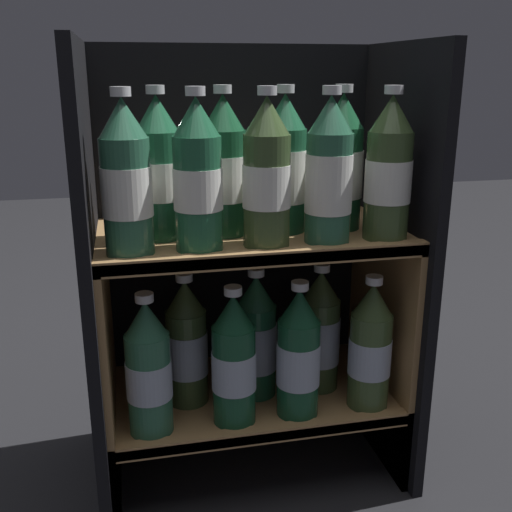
{
  "coord_description": "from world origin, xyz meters",
  "views": [
    {
      "loc": [
        -0.21,
        -0.87,
        0.76
      ],
      "look_at": [
        0.0,
        0.11,
        0.45
      ],
      "focal_mm": 42.0,
      "sensor_mm": 36.0,
      "label": 1
    }
  ],
  "objects_px": {
    "bottle_lower_front_2": "(298,356)",
    "bottle_lower_back_0": "(187,345)",
    "bottle_upper_front_4": "(389,172)",
    "bottle_upper_front_2": "(267,176)",
    "bottle_upper_back_1": "(224,170)",
    "bottle_lower_back_2": "(320,333)",
    "bottle_lower_front_1": "(234,362)",
    "bottle_lower_back_1": "(256,339)",
    "bottle_upper_back_3": "(341,166)",
    "bottle_lower_front_0": "(149,371)",
    "bottle_upper_back_0": "(159,171)",
    "bottle_upper_front_0": "(126,182)",
    "bottle_upper_back_2": "(284,168)",
    "bottle_lower_front_3": "(370,348)",
    "bottle_upper_front_1": "(198,179)",
    "bottle_upper_front_3": "(329,175)"
  },
  "relations": [
    {
      "from": "bottle_upper_front_2",
      "to": "bottle_lower_back_0",
      "type": "xyz_separation_m",
      "value": [
        -0.13,
        0.09,
        -0.32
      ]
    },
    {
      "from": "bottle_upper_back_0",
      "to": "bottle_lower_back_2",
      "type": "height_order",
      "value": "bottle_upper_back_0"
    },
    {
      "from": "bottle_upper_front_2",
      "to": "bottle_lower_back_1",
      "type": "xyz_separation_m",
      "value": [
        0.0,
        0.09,
        -0.32
      ]
    },
    {
      "from": "bottle_upper_back_2",
      "to": "bottle_lower_back_0",
      "type": "relative_size",
      "value": 1.0
    },
    {
      "from": "bottle_lower_back_2",
      "to": "bottle_upper_front_4",
      "type": "bearing_deg",
      "value": -46.54
    },
    {
      "from": "bottle_upper_front_0",
      "to": "bottle_lower_back_2",
      "type": "distance_m",
      "value": 0.48
    },
    {
      "from": "bottle_upper_back_1",
      "to": "bottle_lower_back_0",
      "type": "distance_m",
      "value": 0.33
    },
    {
      "from": "bottle_upper_front_4",
      "to": "bottle_upper_front_2",
      "type": "bearing_deg",
      "value": 180.0
    },
    {
      "from": "bottle_upper_back_2",
      "to": "bottle_upper_front_2",
      "type": "bearing_deg",
      "value": -121.31
    },
    {
      "from": "bottle_upper_front_4",
      "to": "bottle_lower_back_1",
      "type": "distance_m",
      "value": 0.39
    },
    {
      "from": "bottle_upper_back_3",
      "to": "bottle_lower_front_3",
      "type": "height_order",
      "value": "bottle_upper_back_3"
    },
    {
      "from": "bottle_upper_back_3",
      "to": "bottle_lower_back_0",
      "type": "bearing_deg",
      "value": 180.0
    },
    {
      "from": "bottle_upper_back_0",
      "to": "bottle_lower_back_0",
      "type": "xyz_separation_m",
      "value": [
        0.04,
        0.0,
        -0.32
      ]
    },
    {
      "from": "bottle_upper_front_2",
      "to": "bottle_upper_front_3",
      "type": "xyz_separation_m",
      "value": [
        0.1,
        -0.0,
        -0.0
      ]
    },
    {
      "from": "bottle_upper_front_1",
      "to": "bottle_upper_back_1",
      "type": "distance_m",
      "value": 0.1
    },
    {
      "from": "bottle_upper_back_1",
      "to": "bottle_upper_back_2",
      "type": "height_order",
      "value": "same"
    },
    {
      "from": "bottle_lower_front_0",
      "to": "bottle_upper_front_0",
      "type": "bearing_deg",
      "value": 180.0
    },
    {
      "from": "bottle_upper_front_4",
      "to": "bottle_upper_back_1",
      "type": "bearing_deg",
      "value": 161.99
    },
    {
      "from": "bottle_lower_back_0",
      "to": "bottle_upper_front_3",
      "type": "bearing_deg",
      "value": -20.12
    },
    {
      "from": "bottle_lower_front_2",
      "to": "bottle_lower_back_0",
      "type": "relative_size",
      "value": 1.0
    },
    {
      "from": "bottle_lower_front_0",
      "to": "bottle_lower_back_2",
      "type": "relative_size",
      "value": 1.0
    },
    {
      "from": "bottle_upper_back_1",
      "to": "bottle_lower_front_0",
      "type": "height_order",
      "value": "bottle_upper_back_1"
    },
    {
      "from": "bottle_upper_back_2",
      "to": "bottle_lower_front_3",
      "type": "relative_size",
      "value": 1.0
    },
    {
      "from": "bottle_upper_front_4",
      "to": "bottle_lower_back_0",
      "type": "distance_m",
      "value": 0.48
    },
    {
      "from": "bottle_upper_back_2",
      "to": "bottle_upper_front_4",
      "type": "bearing_deg",
      "value": -28.73
    },
    {
      "from": "bottle_lower_front_2",
      "to": "bottle_lower_back_2",
      "type": "bearing_deg",
      "value": 51.66
    },
    {
      "from": "bottle_lower_front_1",
      "to": "bottle_lower_back_0",
      "type": "relative_size",
      "value": 1.0
    },
    {
      "from": "bottle_upper_front_2",
      "to": "bottle_lower_front_1",
      "type": "distance_m",
      "value": 0.33
    },
    {
      "from": "bottle_upper_back_2",
      "to": "bottle_lower_front_2",
      "type": "bearing_deg",
      "value": -85.11
    },
    {
      "from": "bottle_upper_back_3",
      "to": "bottle_lower_front_2",
      "type": "xyz_separation_m",
      "value": [
        -0.1,
        -0.09,
        -0.32
      ]
    },
    {
      "from": "bottle_lower_back_0",
      "to": "bottle_upper_front_0",
      "type": "bearing_deg",
      "value": -136.24
    },
    {
      "from": "bottle_upper_back_3",
      "to": "bottle_lower_front_0",
      "type": "relative_size",
      "value": 1.0
    },
    {
      "from": "bottle_upper_back_1",
      "to": "bottle_lower_back_2",
      "type": "relative_size",
      "value": 1.0
    },
    {
      "from": "bottle_lower_front_0",
      "to": "bottle_lower_back_1",
      "type": "relative_size",
      "value": 1.0
    },
    {
      "from": "bottle_upper_front_4",
      "to": "bottle_lower_front_1",
      "type": "distance_m",
      "value": 0.42
    },
    {
      "from": "bottle_lower_back_0",
      "to": "bottle_upper_back_0",
      "type": "bearing_deg",
      "value": 180.0
    },
    {
      "from": "bottle_upper_front_2",
      "to": "bottle_upper_front_4",
      "type": "height_order",
      "value": "same"
    },
    {
      "from": "bottle_upper_front_4",
      "to": "bottle_lower_back_2",
      "type": "height_order",
      "value": "bottle_upper_front_4"
    },
    {
      "from": "bottle_upper_back_3",
      "to": "bottle_upper_front_2",
      "type": "bearing_deg",
      "value": -151.27
    },
    {
      "from": "bottle_lower_front_1",
      "to": "bottle_lower_back_1",
      "type": "bearing_deg",
      "value": 55.87
    },
    {
      "from": "bottle_lower_front_1",
      "to": "bottle_lower_back_1",
      "type": "relative_size",
      "value": 1.0
    },
    {
      "from": "bottle_lower_front_2",
      "to": "bottle_lower_back_2",
      "type": "xyz_separation_m",
      "value": [
        0.07,
        0.09,
        -0.0
      ]
    },
    {
      "from": "bottle_upper_front_2",
      "to": "bottle_lower_front_0",
      "type": "xyz_separation_m",
      "value": [
        -0.2,
        0.0,
        -0.32
      ]
    },
    {
      "from": "bottle_upper_front_1",
      "to": "bottle_upper_front_4",
      "type": "height_order",
      "value": "same"
    },
    {
      "from": "bottle_lower_back_1",
      "to": "bottle_lower_back_2",
      "type": "relative_size",
      "value": 1.0
    },
    {
      "from": "bottle_upper_back_0",
      "to": "bottle_lower_front_0",
      "type": "distance_m",
      "value": 0.34
    },
    {
      "from": "bottle_upper_front_1",
      "to": "bottle_upper_front_3",
      "type": "distance_m",
      "value": 0.21
    },
    {
      "from": "bottle_lower_back_1",
      "to": "bottle_lower_back_2",
      "type": "distance_m",
      "value": 0.13
    },
    {
      "from": "bottle_lower_front_0",
      "to": "bottle_lower_back_0",
      "type": "xyz_separation_m",
      "value": [
        0.07,
        0.09,
        -0.0
      ]
    },
    {
      "from": "bottle_lower_back_1",
      "to": "bottle_upper_back_2",
      "type": "bearing_deg",
      "value": -0.0
    }
  ]
}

